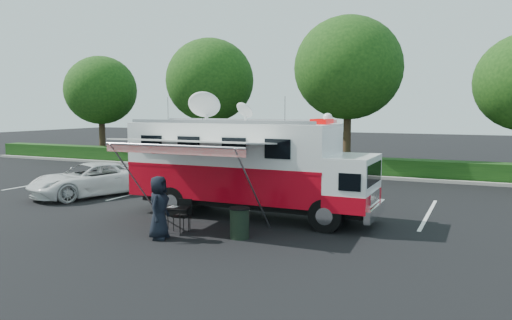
% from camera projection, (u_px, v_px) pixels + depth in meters
% --- Properties ---
extents(ground_plane, '(120.00, 120.00, 0.00)m').
position_uv_depth(ground_plane, '(250.00, 217.00, 17.02)').
color(ground_plane, black).
rests_on(ground_plane, ground).
extents(back_border, '(60.00, 6.14, 8.87)m').
position_uv_depth(back_border, '(368.00, 84.00, 27.69)').
color(back_border, '#9E998E').
rests_on(back_border, ground_plane).
extents(stall_lines, '(24.12, 5.50, 0.01)m').
position_uv_depth(stall_lines, '(271.00, 201.00, 19.94)').
color(stall_lines, silver).
rests_on(stall_lines, ground_plane).
extents(command_truck, '(8.52, 2.34, 4.09)m').
position_uv_depth(command_truck, '(248.00, 166.00, 16.87)').
color(command_truck, black).
rests_on(command_truck, ground_plane).
extents(awning, '(4.65, 2.42, 2.81)m').
position_uv_depth(awning, '(190.00, 144.00, 14.90)').
color(awning, silver).
rests_on(awning, ground_plane).
extents(white_suv, '(3.97, 5.49, 1.39)m').
position_uv_depth(white_suv, '(90.00, 196.00, 21.05)').
color(white_suv, silver).
rests_on(white_suv, ground_plane).
extents(person, '(0.76, 0.99, 1.80)m').
position_uv_depth(person, '(159.00, 239.00, 14.17)').
color(person, black).
rests_on(person, ground_plane).
extents(folding_table, '(1.06, 0.90, 0.76)m').
position_uv_depth(folding_table, '(174.00, 209.00, 14.81)').
color(folding_table, black).
rests_on(folding_table, ground_plane).
extents(folding_chair, '(0.48, 0.50, 0.93)m').
position_uv_depth(folding_chair, '(184.00, 212.00, 15.15)').
color(folding_chair, black).
rests_on(folding_chair, ground_plane).
extents(trash_bin, '(0.59, 0.59, 0.89)m').
position_uv_depth(trash_bin, '(240.00, 223.00, 14.17)').
color(trash_bin, black).
rests_on(trash_bin, ground_plane).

